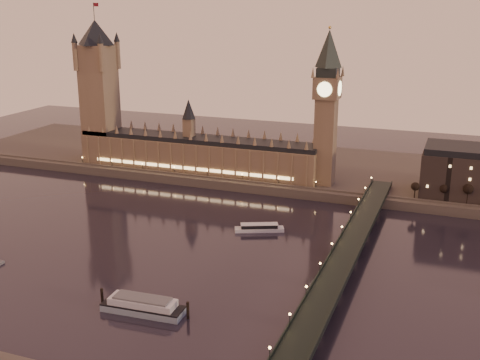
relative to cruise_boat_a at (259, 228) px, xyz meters
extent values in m
plane|color=black|center=(-36.89, -36.60, -1.95)|extent=(700.00, 700.00, 0.00)
cube|color=#423D35|center=(-6.89, 128.40, 1.05)|extent=(560.00, 130.00, 6.00)
cube|color=brown|center=(-76.89, 84.40, 15.05)|extent=(180.00, 26.00, 22.00)
cube|color=black|center=(-76.89, 84.40, 27.65)|extent=(180.00, 22.00, 3.20)
cube|color=#FFCC7F|center=(-76.89, 70.90, 9.05)|extent=(153.00, 0.25, 2.20)
cube|color=brown|center=(-156.89, 84.40, 48.05)|extent=(22.00, 22.00, 88.00)
cone|color=black|center=(-156.89, 84.40, 101.05)|extent=(31.68, 31.68, 18.00)
cylinder|color=black|center=(-156.89, 84.40, 116.05)|extent=(0.44, 0.44, 12.00)
cube|color=maroon|center=(-154.69, 84.40, 120.55)|extent=(4.00, 0.15, 2.50)
cube|color=brown|center=(17.11, 84.40, 33.05)|extent=(13.00, 13.00, 58.00)
cube|color=brown|center=(17.11, 84.40, 69.05)|extent=(16.00, 16.00, 14.00)
cylinder|color=#FFEAA5|center=(17.11, 76.22, 69.05)|extent=(9.60, 0.35, 9.60)
cylinder|color=#FFEAA5|center=(8.93, 84.40, 69.05)|extent=(0.35, 9.60, 9.60)
cube|color=black|center=(17.11, 84.40, 79.05)|extent=(13.00, 13.00, 6.00)
cone|color=black|center=(17.11, 84.40, 94.05)|extent=(17.68, 17.68, 24.00)
sphere|color=gold|center=(17.11, 84.40, 107.05)|extent=(2.00, 2.00, 2.00)
cube|color=black|center=(55.11, -36.60, 6.05)|extent=(13.00, 260.00, 2.00)
cube|color=black|center=(48.81, -36.60, 7.55)|extent=(0.60, 260.00, 1.00)
cube|color=black|center=(61.41, -36.60, 7.55)|extent=(0.60, 260.00, 1.00)
cylinder|color=black|center=(77.72, 72.40, 8.11)|extent=(0.70, 0.70, 8.12)
sphere|color=black|center=(77.72, 72.40, 12.35)|extent=(5.42, 5.42, 5.42)
cylinder|color=black|center=(93.52, 72.40, 8.11)|extent=(0.70, 0.70, 8.12)
sphere|color=black|center=(93.52, 72.40, 12.35)|extent=(5.42, 5.42, 5.42)
cylinder|color=black|center=(109.33, 72.40, 8.11)|extent=(0.70, 0.70, 8.12)
sphere|color=black|center=(109.33, 72.40, 12.35)|extent=(5.42, 5.42, 5.42)
cube|color=silver|center=(0.00, 0.00, -0.94)|extent=(27.81, 16.44, 2.03)
cube|color=black|center=(0.00, 0.00, 1.09)|extent=(20.77, 12.61, 2.03)
cube|color=silver|center=(0.00, 0.00, 2.29)|extent=(21.37, 13.04, 0.37)
cube|color=#7D92A0|center=(-15.32, -104.93, -0.52)|extent=(35.64, 11.73, 2.86)
cube|color=black|center=(-15.32, -104.93, 1.18)|extent=(35.64, 11.73, 0.55)
cube|color=silver|center=(-15.32, -104.93, 2.88)|extent=(29.00, 10.29, 2.86)
cube|color=#595B5E|center=(-15.32, -104.93, 4.70)|extent=(24.55, 8.96, 0.77)
cylinder|color=black|center=(-35.07, -104.98, 1.78)|extent=(1.21, 1.21, 7.47)
cylinder|color=black|center=(4.43, -102.89, 1.78)|extent=(1.21, 1.21, 7.47)
camera|label=1|loc=(102.07, -300.97, 122.78)|focal=45.00mm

